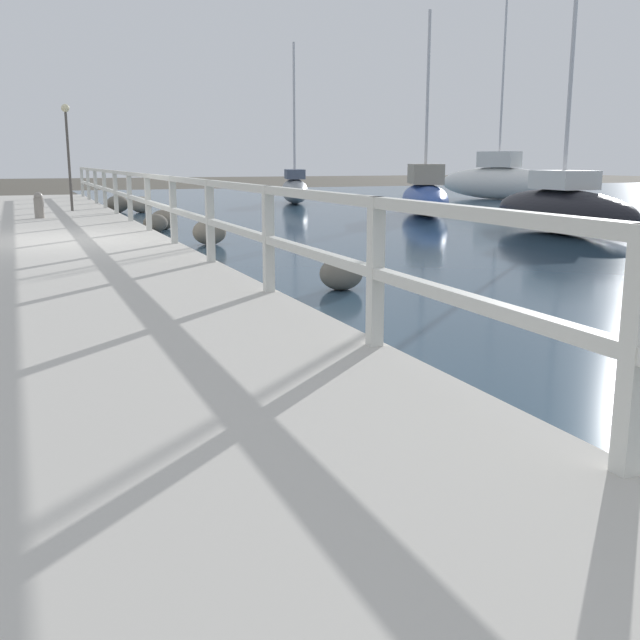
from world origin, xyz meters
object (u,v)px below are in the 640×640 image
object	(u,v)px
mooring_bollard	(39,205)
dock_lamp	(67,139)
sailboat_black	(562,208)
sailboat_white	(498,181)
sailboat_gray	(295,189)
sailboat_blue	(425,195)

from	to	relation	value
mooring_bollard	dock_lamp	xyz separation A→B (m)	(0.90, 2.44, 1.58)
mooring_bollard	sailboat_black	xyz separation A→B (m)	(10.91, -5.19, -0.02)
sailboat_white	dock_lamp	bearing A→B (deg)	177.14
dock_lamp	sailboat_gray	size ratio (longest dim) A/B	0.47
sailboat_white	sailboat_blue	bearing A→B (deg)	-158.39
mooring_bollard	sailboat_black	distance (m)	12.08
sailboat_blue	mooring_bollard	bearing A→B (deg)	-149.85
mooring_bollard	sailboat_blue	distance (m)	11.21
sailboat_white	sailboat_blue	xyz separation A→B (m)	(-7.46, -6.82, -0.18)
dock_lamp	sailboat_gray	xyz separation A→B (m)	(8.67, 6.25, -1.62)
sailboat_black	sailboat_white	world-z (taller)	sailboat_white
mooring_bollard	sailboat_blue	size ratio (longest dim) A/B	0.10
mooring_bollard	dock_lamp	world-z (taller)	dock_lamp
sailboat_blue	sailboat_gray	bearing A→B (deg)	125.16
sailboat_gray	sailboat_white	bearing A→B (deg)	13.10
sailboat_blue	dock_lamp	bearing A→B (deg)	-162.86
sailboat_gray	sailboat_blue	world-z (taller)	sailboat_gray
mooring_bollard	sailboat_blue	xyz separation A→B (m)	(11.13, 1.36, -0.00)
sailboat_black	sailboat_gray	world-z (taller)	sailboat_black
sailboat_black	sailboat_gray	xyz separation A→B (m)	(-1.34, 13.88, -0.03)
sailboat_gray	sailboat_blue	xyz separation A→B (m)	(1.56, -7.33, 0.04)
sailboat_black	sailboat_gray	bearing A→B (deg)	100.15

